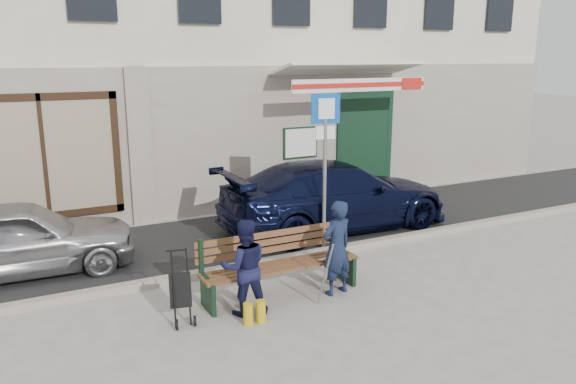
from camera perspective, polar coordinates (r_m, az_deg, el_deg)
ground at (r=8.30m, az=3.15°, el=-10.67°), size 80.00×80.00×0.00m
asphalt_lane at (r=10.91m, az=-5.06°, el=-4.61°), size 60.00×3.20×0.01m
curb at (r=9.51m, az=-1.41°, el=-7.02°), size 60.00×0.18×0.12m
car_silver at (r=9.88m, az=-25.78°, el=-4.26°), size 3.64×1.59×1.22m
car_navy at (r=11.30m, az=4.85°, el=-0.33°), size 4.79×1.97×1.39m
parking_sign at (r=9.83m, az=3.79°, el=4.68°), size 0.51×0.14×2.80m
bench at (r=8.21m, az=-1.07°, el=-7.48°), size 2.40×1.17×0.98m
man at (r=8.21m, az=4.97°, el=-5.66°), size 0.57×0.43×1.42m
woman at (r=7.60m, az=-4.45°, el=-7.62°), size 0.74×0.63×1.33m
stroller at (r=7.56m, az=-10.87°, el=-9.91°), size 0.33×0.43×0.97m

